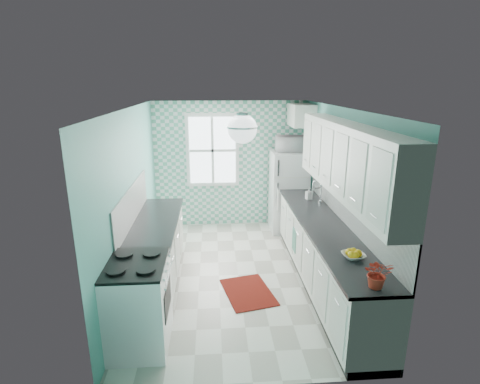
{
  "coord_description": "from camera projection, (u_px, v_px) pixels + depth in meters",
  "views": [
    {
      "loc": [
        -0.35,
        -5.13,
        2.84
      ],
      "look_at": [
        0.05,
        0.25,
        1.25
      ],
      "focal_mm": 28.0,
      "sensor_mm": 36.0,
      "label": 1
    }
  ],
  "objects": [
    {
      "name": "ceiling_light",
      "position": [
        242.0,
        129.0,
        4.31
      ],
      "size": [
        0.34,
        0.34,
        0.35
      ],
      "color": "silver",
      "rests_on": "ceiling"
    },
    {
      "name": "backsplash_right",
      "position": [
        348.0,
        207.0,
        5.12
      ],
      "size": [
        0.02,
        3.6,
        0.51
      ],
      "primitive_type": "cube",
      "color": "white",
      "rests_on": "wall_right"
    },
    {
      "name": "countertop_right",
      "position": [
        325.0,
        226.0,
        5.17
      ],
      "size": [
        0.63,
        3.6,
        0.04
      ],
      "primitive_type": "cube",
      "color": "black",
      "rests_on": "base_cabinets_right"
    },
    {
      "name": "base_cabinets_right",
      "position": [
        324.0,
        257.0,
        5.31
      ],
      "size": [
        0.6,
        3.6,
        0.9
      ],
      "primitive_type": "cube",
      "color": "white",
      "rests_on": "floor"
    },
    {
      "name": "base_cabinets_left",
      "position": [
        156.0,
        253.0,
        5.45
      ],
      "size": [
        0.6,
        2.15,
        0.9
      ],
      "primitive_type": "cube",
      "color": "white",
      "rests_on": "floor"
    },
    {
      "name": "soap_bottle",
      "position": [
        309.0,
        193.0,
        6.28
      ],
      "size": [
        0.11,
        0.12,
        0.2
      ],
      "primitive_type": "imported",
      "rotation": [
        0.0,
        0.0,
        0.31
      ],
      "color": "#899FAB",
      "rests_on": "countertop_right"
    },
    {
      "name": "wall_left",
      "position": [
        131.0,
        199.0,
        5.27
      ],
      "size": [
        0.02,
        4.4,
        2.5
      ],
      "primitive_type": "cube",
      "color": "#5DB4A7",
      "rests_on": "floor"
    },
    {
      "name": "dish_towel",
      "position": [
        294.0,
        240.0,
        5.8
      ],
      "size": [
        0.09,
        0.23,
        0.35
      ],
      "primitive_type": "cube",
      "rotation": [
        0.0,
        0.0,
        -0.34
      ],
      "color": "teal",
      "rests_on": "base_cabinets_right"
    },
    {
      "name": "countertop_left",
      "position": [
        155.0,
        222.0,
        5.32
      ],
      "size": [
        0.63,
        2.15,
        0.04
      ],
      "primitive_type": "cube",
      "color": "black",
      "rests_on": "base_cabinets_left"
    },
    {
      "name": "ceiling",
      "position": [
        238.0,
        108.0,
        5.02
      ],
      "size": [
        3.0,
        4.4,
        0.02
      ],
      "primitive_type": "cube",
      "color": "white",
      "rests_on": "wall_back"
    },
    {
      "name": "backsplash_left",
      "position": [
        132.0,
        205.0,
        5.22
      ],
      "size": [
        0.02,
        2.15,
        0.51
      ],
      "primitive_type": "cube",
      "color": "white",
      "rests_on": "wall_left"
    },
    {
      "name": "wall_front",
      "position": [
        255.0,
        271.0,
        3.27
      ],
      "size": [
        3.0,
        0.02,
        2.5
      ],
      "primitive_type": "cube",
      "color": "#5DB4A7",
      "rests_on": "floor"
    },
    {
      "name": "floor",
      "position": [
        238.0,
        275.0,
        5.74
      ],
      "size": [
        3.0,
        4.4,
        0.02
      ],
      "primitive_type": "cube",
      "color": "white",
      "rests_on": "ground"
    },
    {
      "name": "microwave",
      "position": [
        290.0,
        144.0,
        7.03
      ],
      "size": [
        0.54,
        0.38,
        0.29
      ],
      "primitive_type": "imported",
      "rotation": [
        0.0,
        0.0,
        3.11
      ],
      "color": "white",
      "rests_on": "fridge"
    },
    {
      "name": "upper_cabinets_right",
      "position": [
        346.0,
        160.0,
        4.72
      ],
      "size": [
        0.33,
        3.2,
        0.9
      ],
      "primitive_type": "cube",
      "color": "white",
      "rests_on": "wall_right"
    },
    {
      "name": "upper_cabinet_fridge",
      "position": [
        301.0,
        115.0,
        6.94
      ],
      "size": [
        0.4,
        0.74,
        0.4
      ],
      "primitive_type": "cube",
      "color": "white",
      "rests_on": "wall_right"
    },
    {
      "name": "sink",
      "position": [
        309.0,
        204.0,
        6.08
      ],
      "size": [
        0.51,
        0.43,
        0.53
      ],
      "rotation": [
        0.0,
        0.0,
        -0.01
      ],
      "color": "silver",
      "rests_on": "countertop_right"
    },
    {
      "name": "fridge",
      "position": [
        288.0,
        191.0,
        7.29
      ],
      "size": [
        0.69,
        0.68,
        1.58
      ],
      "rotation": [
        0.0,
        0.0,
        0.02
      ],
      "color": "silver",
      "rests_on": "floor"
    },
    {
      "name": "wall_right",
      "position": [
        340.0,
        195.0,
        5.49
      ],
      "size": [
        0.02,
        4.4,
        2.5
      ],
      "primitive_type": "cube",
      "color": "#5DB4A7",
      "rests_on": "floor"
    },
    {
      "name": "window",
      "position": [
        213.0,
        150.0,
        7.34
      ],
      "size": [
        1.04,
        0.05,
        1.44
      ],
      "color": "white",
      "rests_on": "wall_back"
    },
    {
      "name": "potted_plant",
      "position": [
        378.0,
        274.0,
        3.56
      ],
      "size": [
        0.32,
        0.29,
        0.3
      ],
      "primitive_type": "imported",
      "rotation": [
        0.0,
        0.0,
        -0.26
      ],
      "color": "maroon",
      "rests_on": "countertop_right"
    },
    {
      "name": "accent_wall",
      "position": [
        230.0,
        165.0,
        7.47
      ],
      "size": [
        3.0,
        0.01,
        2.5
      ],
      "primitive_type": "cube",
      "color": "#5AB194",
      "rests_on": "wall_back"
    },
    {
      "name": "rug",
      "position": [
        248.0,
        292.0,
        5.25
      ],
      "size": [
        0.79,
        0.99,
        0.01
      ],
      "primitive_type": "cube",
      "rotation": [
        0.0,
        0.0,
        0.22
      ],
      "color": "maroon",
      "rests_on": "floor"
    },
    {
      "name": "wall_back",
      "position": [
        230.0,
        165.0,
        7.49
      ],
      "size": [
        3.0,
        0.02,
        2.5
      ],
      "primitive_type": "cube",
      "color": "#5DB4A7",
      "rests_on": "floor"
    },
    {
      "name": "stove",
      "position": [
        138.0,
        303.0,
        4.11
      ],
      "size": [
        0.65,
        0.81,
        0.98
      ],
      "rotation": [
        0.0,
        0.0,
        -0.04
      ],
      "color": "silver",
      "rests_on": "floor"
    },
    {
      "name": "fruit_bowl",
      "position": [
        353.0,
        256.0,
        4.18
      ],
      "size": [
        0.28,
        0.28,
        0.06
      ],
      "primitive_type": "imported",
      "rotation": [
        0.0,
        0.0,
        0.15
      ],
      "color": "silver",
      "rests_on": "countertop_right"
    }
  ]
}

